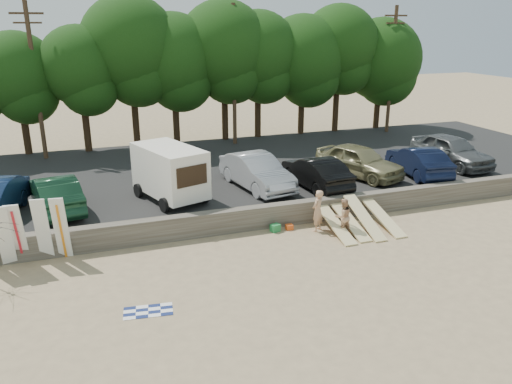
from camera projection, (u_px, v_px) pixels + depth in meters
ground at (307, 253)px, 19.33m from camera, size 120.00×120.00×0.00m
seawall at (278, 215)px, 21.85m from camera, size 44.00×0.50×1.00m
parking_lot at (230, 172)px, 28.61m from camera, size 44.00×14.50×0.70m
treeline at (219, 56)px, 33.43m from camera, size 33.51×6.29×9.58m
utility_poles at (234, 73)px, 32.53m from camera, size 25.80×0.26×9.00m
box_trailer at (170, 171)px, 22.69m from camera, size 3.16×4.33×2.49m
car_1 at (56, 194)px, 21.54m from camera, size 2.54×4.96×1.56m
car_2 at (257, 172)px, 24.56m from camera, size 2.61×5.28×1.66m
car_3 at (316, 172)px, 24.69m from camera, size 2.01×4.78×1.53m
car_4 at (359, 161)px, 26.41m from camera, size 3.71×5.37×1.70m
car_5 at (418, 161)px, 26.69m from camera, size 2.26×4.86×1.54m
car_6 at (451, 150)px, 28.45m from camera, size 2.57×5.38×1.77m
surfboard_upright_1 at (5, 237)px, 17.74m from camera, size 0.54×0.83×2.51m
surfboard_upright_2 at (17, 234)px, 17.98m from camera, size 0.55×0.88×2.49m
surfboard_upright_3 at (43, 230)px, 18.25m from camera, size 0.56×0.64×2.56m
surfboard_upright_4 at (61, 228)px, 18.40m from camera, size 0.58×0.69×2.55m
surfboard_low_0 at (335, 224)px, 21.10m from camera, size 0.56×2.92×0.82m
surfboard_low_1 at (349, 220)px, 21.40m from camera, size 0.56×2.91×0.85m
surfboard_low_2 at (364, 217)px, 21.37m from camera, size 0.56×2.83×1.13m
surfboard_low_3 at (383, 217)px, 21.81m from camera, size 0.56×2.92×0.82m
beachgoer_a at (318, 211)px, 21.16m from camera, size 0.79×0.75×1.82m
beachgoer_b at (343, 217)px, 20.86m from camera, size 0.78×0.61×1.57m
cooler at (275, 228)px, 21.31m from camera, size 0.45×0.40×0.32m
gear_bag at (289, 227)px, 21.53m from camera, size 0.31×0.27×0.22m
beach_towel at (148, 311)px, 15.41m from camera, size 1.68×1.68×0.00m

